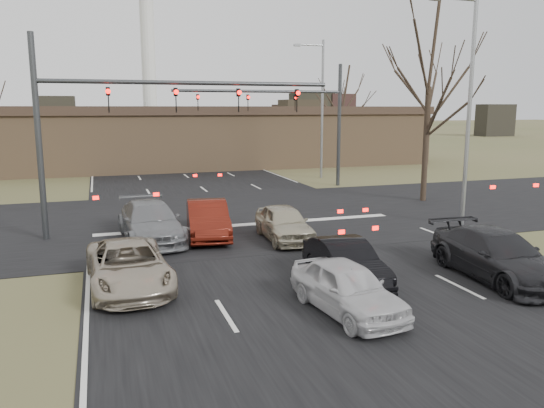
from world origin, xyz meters
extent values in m
plane|color=#4A502A|center=(0.00, 0.00, 0.00)|extent=(360.00, 360.00, 0.00)
cube|color=black|center=(0.00, 60.00, 0.01)|extent=(14.00, 300.00, 0.02)
cube|color=black|center=(0.00, 15.00, 0.01)|extent=(200.00, 14.00, 0.02)
cube|color=#8E6D4C|center=(2.00, 38.00, 2.30)|extent=(42.00, 10.00, 4.60)
cube|color=#38281E|center=(2.00, 38.00, 4.95)|extent=(42.40, 10.40, 0.70)
cylinder|color=silver|center=(6.00, 120.00, 17.00)|extent=(3.20, 3.20, 34.00)
cylinder|color=#383A3D|center=(-8.50, 13.00, 4.00)|extent=(0.24, 0.24, 8.00)
cylinder|color=#383A3D|center=(-2.50, 13.00, 6.20)|extent=(12.00, 0.18, 0.18)
imported|color=black|center=(-5.83, 13.00, 5.50)|extent=(0.16, 0.20, 1.00)
imported|color=black|center=(-3.17, 13.00, 5.50)|extent=(0.16, 0.20, 1.00)
imported|color=black|center=(-0.50, 13.00, 5.50)|extent=(0.16, 0.20, 1.00)
imported|color=black|center=(2.17, 13.00, 5.50)|extent=(0.16, 0.20, 1.00)
cylinder|color=#383A3D|center=(9.00, 23.00, 4.00)|extent=(0.24, 0.24, 8.00)
cylinder|color=#383A3D|center=(3.50, 23.00, 6.20)|extent=(11.00, 0.18, 0.18)
imported|color=black|center=(5.86, 23.00, 5.50)|extent=(0.16, 0.20, 1.00)
imported|color=black|center=(2.71, 23.00, 5.50)|extent=(0.16, 0.20, 1.00)
imported|color=black|center=(-0.43, 23.00, 5.50)|extent=(0.16, 0.20, 1.00)
cylinder|color=gray|center=(9.00, 10.00, 5.00)|extent=(0.18, 0.18, 10.00)
cylinder|color=gray|center=(9.50, 27.00, 5.00)|extent=(0.18, 0.18, 10.00)
cylinder|color=gray|center=(8.50, 27.00, 9.60)|extent=(2.00, 0.12, 0.12)
cube|color=gray|center=(7.50, 27.00, 9.55)|extent=(0.50, 0.25, 0.15)
cylinder|color=black|center=(11.00, 16.00, 3.16)|extent=(0.32, 0.32, 6.33)
cylinder|color=black|center=(15.00, 35.00, 2.48)|extent=(0.32, 0.32, 4.95)
imported|color=#AFA28D|center=(-5.69, 5.99, 0.67)|extent=(2.45, 4.91, 1.34)
imported|color=silver|center=(-0.50, 2.27, 0.67)|extent=(2.02, 4.07, 1.33)
imported|color=black|center=(0.50, 4.41, 0.65)|extent=(1.54, 4.01, 1.30)
imported|color=black|center=(5.09, 3.34, 0.74)|extent=(2.36, 5.20, 1.48)
imported|color=gray|center=(-4.52, 11.49, 0.76)|extent=(2.48, 5.39, 1.53)
imported|color=#56150C|center=(-2.28, 11.35, 0.74)|extent=(2.10, 4.64, 1.48)
imported|color=#B4AC91|center=(0.50, 9.91, 0.70)|extent=(1.82, 4.15, 1.39)
camera|label=1|loc=(-6.35, -9.39, 5.19)|focal=35.00mm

